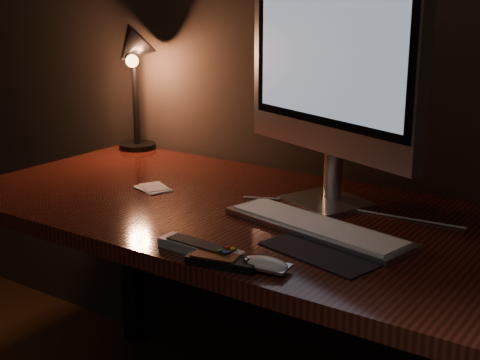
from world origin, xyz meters
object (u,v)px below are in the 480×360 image
Objects in this scene: media_remote at (223,261)px; desk_lamp at (133,67)px; desk at (268,249)px; tv_remote at (201,248)px; mouse at (265,266)px; keyboard at (316,227)px; monitor at (330,59)px.

media_remote is 1.07m from desk_lamp.
desk is 8.00× the size of tv_remote.
media_remote is (0.15, -0.40, 0.14)m from desk.
mouse is 0.16m from tv_remote.
keyboard is at bearing 65.67° from tv_remote.
desk is 0.45m from media_remote.
desk is 0.46m from mouse.
desk is 0.41m from tv_remote.
desk_lamp reaches higher than desk.
keyboard is 0.29m from media_remote.
desk_lamp is at bearing 161.74° from desk.
monitor is (0.13, 0.07, 0.50)m from desk.
keyboard is (0.08, -0.19, -0.36)m from monitor.
keyboard reaches higher than desk.
desk is at bearing -0.97° from desk_lamp.
tv_remote reaches higher than desk.
media_remote is at bearing -69.96° from desk.
monitor reaches higher than desk_lamp.
desk is 16.30× the size of mouse.
tv_remote reaches higher than mouse.
mouse is at bearing -58.83° from desk.
tv_remote reaches higher than keyboard.
mouse is 0.23× the size of desk_lamp.
desk is 0.82m from desk_lamp.
media_remote reaches higher than tv_remote.
desk_lamp is at bearing 131.13° from media_remote.
mouse is at bearing 6.51° from media_remote.
tv_remote is at bearing 150.32° from media_remote.
desk_lamp is at bearing -169.17° from monitor.
media_remote is (-0.08, -0.03, 0.00)m from mouse.
monitor reaches higher than keyboard.
desk is 10.45× the size of media_remote.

